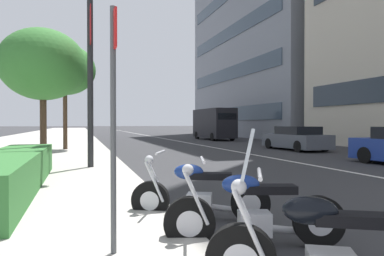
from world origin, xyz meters
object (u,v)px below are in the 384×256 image
Objects in this scene: motorcycle_by_sign_pole at (325,251)px; delivery_van_ahead at (214,123)px; car_approaching_light at (296,139)px; motorcycle_second_in_row at (252,214)px; motorcycle_nearest_camera at (198,195)px; parking_sign_by_curb at (114,106)px; street_tree_mid_sidewalk at (43,65)px; street_tree_by_lamp_post at (65,70)px.

motorcycle_by_sign_pole is 0.33× the size of delivery_van_ahead.
car_approaching_light is (14.15, -9.74, 0.20)m from motorcycle_by_sign_pole.
delivery_van_ahead is (25.64, -9.83, 1.11)m from motorcycle_second_in_row.
parking_sign_by_curb is (-1.34, 1.40, 1.30)m from motorcycle_nearest_camera.
street_tree_mid_sidewalk is at bearing -43.95° from motorcycle_nearest_camera.
street_tree_mid_sidewalk is at bearing -53.60° from motorcycle_second_in_row.
motorcycle_by_sign_pole is 1.31m from motorcycle_second_in_row.
motorcycle_second_in_row is at bearing -62.47° from motorcycle_by_sign_pole.
motorcycle_second_in_row is 1.07× the size of motorcycle_nearest_camera.
street_tree_mid_sidewalk reaches higher than delivery_van_ahead.
parking_sign_by_curb is (-25.68, 11.49, 0.18)m from delivery_van_ahead.
car_approaching_light is at bearing -110.11° from motorcycle_second_in_row.
car_approaching_light is at bearing -96.11° from motorcycle_by_sign_pole.
motorcycle_second_in_row is at bearing -170.00° from street_tree_by_lamp_post.
street_tree_by_lamp_post is at bearing 3.99° from parking_sign_by_curb.
motorcycle_nearest_camera is (1.30, 0.25, -0.01)m from motorcycle_second_in_row.
motorcycle_nearest_camera is at bearing -159.29° from street_tree_mid_sidewalk.
car_approaching_light is at bearing -41.45° from parking_sign_by_curb.
motorcycle_by_sign_pole reaches higher than motorcycle_nearest_camera.
delivery_van_ahead reaches higher than car_approaching_light.
street_tree_mid_sidewalk is at bearing 175.89° from street_tree_by_lamp_post.
delivery_van_ahead is at bearing -51.16° from street_tree_by_lamp_post.
motorcycle_nearest_camera is at bearing -62.06° from motorcycle_second_in_row.
street_tree_by_lamp_post reaches higher than parking_sign_by_curb.
motorcycle_second_in_row is 0.46× the size of street_tree_mid_sidewalk.
motorcycle_second_in_row is 0.37× the size of delivery_van_ahead.
delivery_van_ahead reaches higher than parking_sign_by_curb.
street_tree_mid_sidewalk is at bearing -44.59° from motorcycle_by_sign_pole.
motorcycle_by_sign_pole is at bearing 144.96° from car_approaching_light.
motorcycle_by_sign_pole is at bearing 106.13° from motorcycle_second_in_row.
parking_sign_by_curb is (-12.87, 11.37, 1.06)m from car_approaching_light.
parking_sign_by_curb reaches higher than motorcycle_nearest_camera.
parking_sign_by_curb is at bearing 138.05° from car_approaching_light.
motorcycle_nearest_camera is at bearing 138.67° from car_approaching_light.
street_tree_mid_sidewalk is (-16.54, 13.03, 2.02)m from delivery_van_ahead.
motorcycle_nearest_camera is (2.61, 0.23, -0.03)m from motorcycle_by_sign_pole.
motorcycle_by_sign_pole is 2.62m from motorcycle_nearest_camera.
motorcycle_nearest_camera is 14.97m from street_tree_by_lamp_post.
motorcycle_nearest_camera is 2.33m from parking_sign_by_curb.
parking_sign_by_curb is 0.56× the size of street_tree_mid_sidewalk.
car_approaching_light reaches higher than motorcycle_second_in_row.
motorcycle_by_sign_pole is 17.17m from car_approaching_light.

